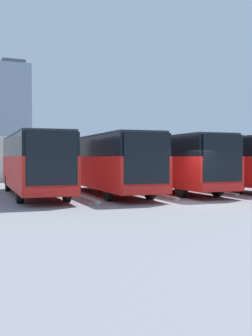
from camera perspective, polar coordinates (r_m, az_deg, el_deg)
ground_plane at (r=20.40m, az=8.67°, el=-4.62°), size 600.00×600.00×0.00m
bus_0 at (r=29.12m, az=12.57°, el=0.90°), size 3.12×11.97×3.39m
curb_divider_0 at (r=26.56m, az=11.07°, el=-3.05°), size 0.56×6.19×0.15m
bus_1 at (r=26.32m, az=5.99°, el=0.87°), size 3.12×11.97×3.39m
curb_divider_1 at (r=23.88m, az=3.62°, el=-3.54°), size 0.56×6.19×0.15m
bus_2 at (r=24.47m, az=-2.49°, el=0.83°), size 3.12×11.97×3.39m
curb_divider_2 at (r=22.23m, az=-5.96°, el=-3.91°), size 0.56×6.19×0.15m
bus_3 at (r=23.95m, az=-12.43°, el=0.79°), size 3.12×11.97×3.39m
station_building at (r=44.01m, az=-8.94°, el=1.29°), size 32.52×13.26×4.01m
office_tower at (r=254.45m, az=-15.05°, el=7.32°), size 18.51×18.51×57.90m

